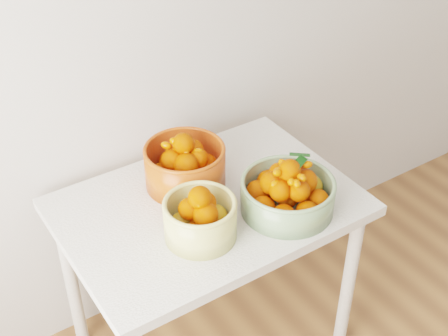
{
  "coord_description": "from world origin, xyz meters",
  "views": [
    {
      "loc": [
        -1.15,
        0.18,
        2.11
      ],
      "look_at": [
        -0.26,
        1.54,
        0.92
      ],
      "focal_mm": 50.0,
      "sensor_mm": 36.0,
      "label": 1
    }
  ],
  "objects": [
    {
      "name": "table",
      "position": [
        -0.29,
        1.6,
        0.65
      ],
      "size": [
        1.0,
        0.7,
        0.75
      ],
      "color": "silver",
      "rests_on": "ground"
    },
    {
      "name": "bowl_orange",
      "position": [
        -0.3,
        1.73,
        0.83
      ],
      "size": [
        0.31,
        0.31,
        0.21
      ],
      "rotation": [
        0.0,
        0.0,
        -0.07
      ],
      "color": "#C33D15",
      "rests_on": "table"
    },
    {
      "name": "bowl_cream",
      "position": [
        -0.4,
        1.47,
        0.83
      ],
      "size": [
        0.28,
        0.28,
        0.2
      ],
      "rotation": [
        0.0,
        0.0,
        -0.24
      ],
      "color": "#D0C473",
      "rests_on": "table"
    },
    {
      "name": "bowl_green",
      "position": [
        -0.09,
        1.43,
        0.82
      ],
      "size": [
        0.34,
        0.34,
        0.2
      ],
      "rotation": [
        0.0,
        0.0,
        -0.08
      ],
      "color": "gray",
      "rests_on": "table"
    }
  ]
}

